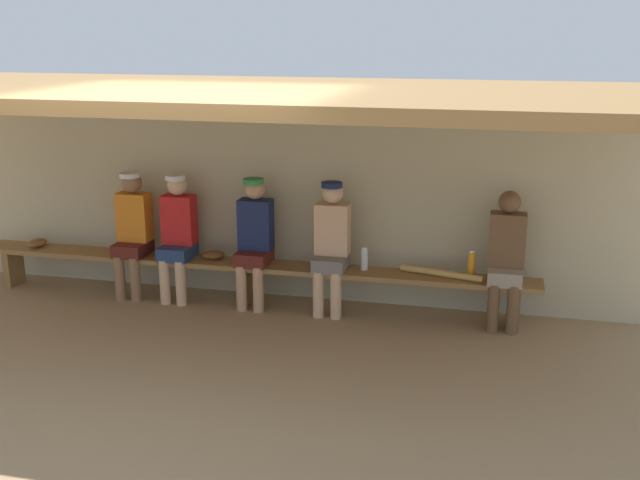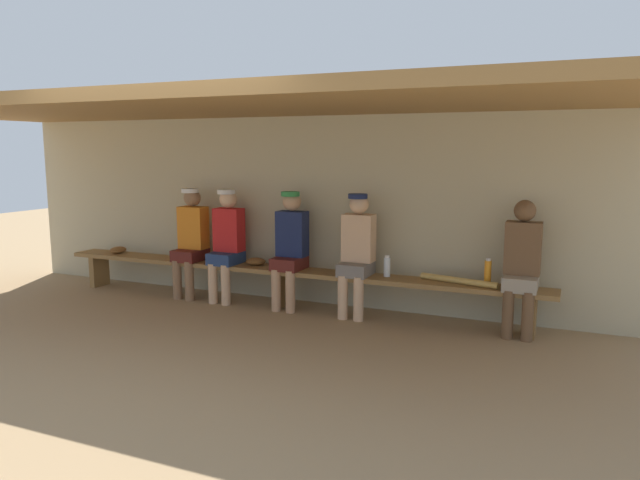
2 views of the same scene
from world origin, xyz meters
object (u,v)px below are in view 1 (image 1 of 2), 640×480
object	(u,v)px
player_near_post	(506,254)
water_bottle_blue	(471,265)
player_rightmost	(254,236)
baseball_glove_tan	(37,243)
player_middle	(132,228)
baseball_glove_dark_brown	(213,255)
bench	(245,269)
water_bottle_orange	(364,259)
player_with_sunglasses	(177,231)
player_leftmost	(331,241)
baseball_bat	(441,273)

from	to	relation	value
player_near_post	water_bottle_blue	distance (m)	0.35
player_rightmost	baseball_glove_tan	distance (m)	2.55
player_middle	water_bottle_blue	world-z (taller)	player_middle
baseball_glove_tan	baseball_glove_dark_brown	bearing A→B (deg)	97.50
baseball_glove_dark_brown	baseball_glove_tan	xyz separation A→B (m)	(-2.07, -0.02, 0.00)
bench	player_rightmost	world-z (taller)	player_rightmost
player_near_post	water_bottle_orange	distance (m)	1.39
player_near_post	player_middle	size ratio (longest dim) A/B	0.99
player_with_sunglasses	baseball_glove_dark_brown	world-z (taller)	player_with_sunglasses
bench	player_leftmost	xyz separation A→B (m)	(0.92, 0.00, 0.36)
player_with_sunglasses	baseball_glove_dark_brown	xyz separation A→B (m)	(0.38, 0.03, -0.24)
player_leftmost	baseball_glove_tan	bearing A→B (deg)	179.77
player_leftmost	player_rightmost	bearing A→B (deg)	180.00
bench	baseball_glove_dark_brown	world-z (taller)	baseball_glove_dark_brown
bench	water_bottle_blue	world-z (taller)	water_bottle_blue
water_bottle_blue	baseball_glove_tan	xyz separation A→B (m)	(-4.73, -0.02, -0.09)
bench	baseball_bat	size ratio (longest dim) A/B	7.22
player_with_sunglasses	player_middle	distance (m)	0.52
player_rightmost	baseball_glove_dark_brown	bearing A→B (deg)	176.43
player_with_sunglasses	player_near_post	world-z (taller)	player_with_sunglasses
player_rightmost	water_bottle_orange	xyz separation A→B (m)	(1.14, 0.04, -0.18)
water_bottle_orange	baseball_glove_tan	distance (m)	3.68
player_with_sunglasses	baseball_glove_tan	size ratio (longest dim) A/B	5.60
bench	player_leftmost	distance (m)	0.99
bench	baseball_glove_dark_brown	size ratio (longest dim) A/B	25.00
player_with_sunglasses	baseball_bat	xyz separation A→B (m)	(2.76, -0.00, -0.25)
player_rightmost	water_bottle_orange	size ratio (longest dim) A/B	5.83
player_near_post	baseball_glove_tan	bearing A→B (deg)	179.85
water_bottle_orange	baseball_glove_dark_brown	xyz separation A→B (m)	(-1.61, -0.01, -0.06)
water_bottle_blue	player_near_post	bearing A→B (deg)	-5.82
player_rightmost	water_bottle_blue	distance (m)	2.20
baseball_glove_dark_brown	water_bottle_blue	bearing A→B (deg)	166.89
player_middle	player_with_sunglasses	bearing A→B (deg)	0.00
player_with_sunglasses	player_near_post	size ratio (longest dim) A/B	1.01
player_near_post	baseball_glove_tan	size ratio (longest dim) A/B	5.56
player_near_post	player_rightmost	world-z (taller)	player_rightmost
player_near_post	water_bottle_blue	bearing A→B (deg)	174.18
player_near_post	water_bottle_blue	xyz separation A→B (m)	(-0.32, 0.03, -0.14)
player_middle	baseball_glove_dark_brown	bearing A→B (deg)	1.89
player_rightmost	baseball_glove_tan	world-z (taller)	player_rightmost
baseball_glove_tan	player_leftmost	bearing A→B (deg)	96.83
baseball_glove_tan	bench	bearing A→B (deg)	96.66
player_with_sunglasses	baseball_glove_tan	distance (m)	1.71
player_middle	baseball_glove_dark_brown	xyz separation A→B (m)	(0.89, 0.03, -0.24)
player_rightmost	player_middle	distance (m)	1.36
player_rightmost	baseball_glove_tan	xyz separation A→B (m)	(-2.54, 0.01, -0.24)
player_with_sunglasses	water_bottle_orange	bearing A→B (deg)	1.25
player_near_post	player_middle	bearing A→B (deg)	179.99
water_bottle_orange	baseball_bat	size ratio (longest dim) A/B	0.28
baseball_bat	player_with_sunglasses	bearing A→B (deg)	-166.35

